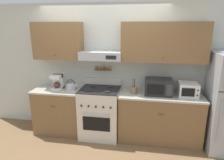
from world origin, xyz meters
The scene contains 10 objects.
ground_plane centered at (0.00, 0.00, 0.00)m, with size 16.00×16.00×0.00m, color brown.
wall_back centered at (0.13, 0.59, 1.47)m, with size 5.20×0.46×2.55m.
counter_left centered at (-0.85, 0.32, 0.46)m, with size 0.96×0.63×0.91m.
counter_right centered at (1.13, 0.32, 0.46)m, with size 1.52×0.63×0.91m.
stove_range centered at (0.00, 0.29, 0.49)m, with size 0.74×0.69×1.10m.
tea_kettle centered at (-0.58, 0.32, 0.98)m, with size 0.24×0.19×0.21m.
coffee_maker centered at (-0.87, 0.34, 1.05)m, with size 0.20×0.22×0.29m.
microwave centered at (1.08, 0.34, 1.05)m, with size 0.49×0.37×0.28m.
utensil_crock centered at (0.64, 0.32, 0.98)m, with size 0.13×0.13×0.28m.
toaster_oven centered at (1.60, 0.32, 1.03)m, with size 0.33×0.33×0.24m.
Camera 1 is at (0.83, -3.22, 2.14)m, focal length 32.00 mm.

